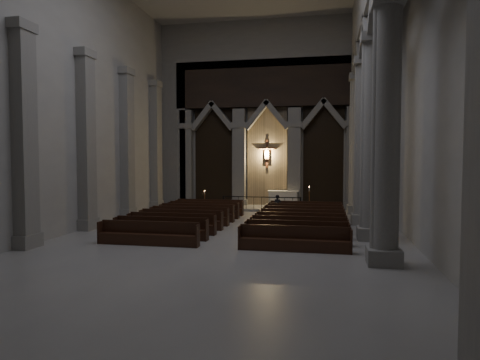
{
  "coord_description": "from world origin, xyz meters",
  "views": [
    {
      "loc": [
        3.73,
        -15.93,
        3.25
      ],
      "look_at": [
        -0.05,
        3.0,
        2.23
      ],
      "focal_mm": 32.0,
      "sensor_mm": 36.0,
      "label": 1
    }
  ],
  "objects": [
    {
      "name": "right_arcade",
      "position": [
        5.5,
        1.33,
        7.83
      ],
      "size": [
        1.0,
        24.0,
        12.0
      ],
      "color": "gray",
      "rests_on": "ground"
    },
    {
      "name": "sanctuary_step",
      "position": [
        0.0,
        10.6,
        0.07
      ],
      "size": [
        8.5,
        2.6,
        0.15
      ],
      "primitive_type": "cube",
      "color": "gray",
      "rests_on": "ground"
    },
    {
      "name": "candle_stand_right",
      "position": [
        2.84,
        9.0,
        0.43
      ],
      "size": [
        0.27,
        0.27,
        1.58
      ],
      "color": "#A56733",
      "rests_on": "ground"
    },
    {
      "name": "left_pilasters",
      "position": [
        -6.75,
        3.5,
        3.91
      ],
      "size": [
        0.6,
        13.0,
        8.03
      ],
      "color": "gray",
      "rests_on": "ground"
    },
    {
      "name": "altar_rail",
      "position": [
        0.0,
        9.34,
        0.62
      ],
      "size": [
        4.74,
        0.09,
        0.93
      ],
      "color": "black",
      "rests_on": "ground"
    },
    {
      "name": "worshipper",
      "position": [
        1.21,
        7.06,
        0.62
      ],
      "size": [
        0.51,
        0.4,
        1.24
      ],
      "primitive_type": "imported",
      "rotation": [
        0.0,
        0.0,
        -0.26
      ],
      "color": "black",
      "rests_on": "ground"
    },
    {
      "name": "candle_stand_left",
      "position": [
        -3.4,
        8.88,
        0.35
      ],
      "size": [
        0.21,
        0.21,
        1.27
      ],
      "color": "#A56733",
      "rests_on": "ground"
    },
    {
      "name": "pews",
      "position": [
        0.0,
        3.13,
        0.28
      ],
      "size": [
        9.31,
        8.97,
        0.87
      ],
      "color": "black",
      "rests_on": "ground"
    },
    {
      "name": "room",
      "position": [
        0.0,
        0.0,
        7.6
      ],
      "size": [
        24.0,
        24.1,
        12.0
      ],
      "color": "#9B9893",
      "rests_on": "ground"
    },
    {
      "name": "altar",
      "position": [
        1.13,
        11.21,
        0.65
      ],
      "size": [
        1.95,
        0.78,
        0.99
      ],
      "color": "silver",
      "rests_on": "sanctuary_step"
    },
    {
      "name": "sanctuary_wall",
      "position": [
        0.0,
        11.54,
        6.62
      ],
      "size": [
        14.0,
        0.77,
        12.0
      ],
      "color": "gray",
      "rests_on": "ground"
    }
  ]
}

